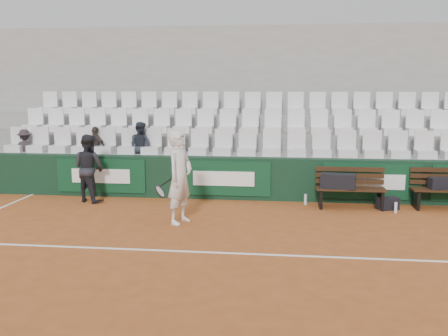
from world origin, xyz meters
TOP-DOWN VIEW (x-y plane):
  - ground at (0.00, 0.00)m, footprint 80.00×80.00m
  - court_baseline at (0.00, 0.00)m, footprint 18.00×0.06m
  - back_barrier at (0.07, 3.99)m, footprint 18.00×0.34m
  - grandstand_tier_front at (0.00, 4.62)m, footprint 18.00×0.95m
  - grandstand_tier_mid at (0.00, 5.58)m, footprint 18.00×0.95m
  - grandstand_tier_back at (0.00, 6.53)m, footprint 18.00×0.95m
  - grandstand_rear_wall at (0.00, 7.15)m, footprint 18.00×0.30m
  - seat_row_front at (0.00, 4.45)m, footprint 11.90×0.44m
  - seat_row_mid at (0.00, 5.40)m, footprint 11.90×0.44m
  - seat_row_back at (0.00, 6.35)m, footprint 11.90×0.44m
  - bench_left at (2.67, 3.38)m, footprint 1.50×0.56m
  - bench_right at (4.76, 3.51)m, footprint 1.50×0.56m
  - sports_bag_left at (2.39, 3.33)m, footprint 0.79×0.45m
  - sports_bag_right at (4.63, 3.54)m, footprint 0.57×0.35m
  - sports_bag_ground at (3.47, 3.34)m, footprint 0.51×0.42m
  - water_bottle_near at (1.71, 3.57)m, footprint 0.07×0.07m
  - water_bottle_far at (3.58, 3.04)m, footprint 0.06×0.06m
  - tennis_player at (-0.81, 1.72)m, footprint 0.82×0.78m
  - ball_kid at (-3.29, 3.33)m, footprint 0.94×0.86m
  - spectator_a at (-5.47, 4.50)m, footprint 0.71×0.49m
  - spectator_b at (-3.56, 4.50)m, footprint 0.70×0.49m
  - spectator_c at (-2.39, 4.50)m, footprint 0.73×0.66m

SIDE VIEW (x-z plane):
  - ground at x=0.00m, z-range 0.00..0.00m
  - court_baseline at x=0.00m, z-range 0.00..0.01m
  - water_bottle_far at x=3.58m, z-range 0.00..0.23m
  - water_bottle_near at x=1.71m, z-range 0.00..0.24m
  - sports_bag_ground at x=3.47m, z-range 0.00..0.27m
  - bench_left at x=2.67m, z-range 0.00..0.45m
  - bench_right at x=4.76m, z-range 0.00..0.45m
  - grandstand_tier_front at x=0.00m, z-range 0.00..1.00m
  - back_barrier at x=0.07m, z-range 0.00..1.00m
  - sports_bag_right at x=4.63m, z-range 0.45..0.69m
  - sports_bag_left at x=2.39m, z-range 0.45..0.77m
  - grandstand_tier_mid at x=0.00m, z-range 0.00..1.45m
  - ball_kid at x=-3.29m, z-range 0.00..1.58m
  - tennis_player at x=-0.81m, z-range 0.00..1.82m
  - grandstand_tier_back at x=0.00m, z-range 0.00..1.90m
  - seat_row_front at x=0.00m, z-range 1.00..1.63m
  - spectator_a at x=-5.47m, z-range 1.00..2.02m
  - spectator_b at x=-3.56m, z-range 1.00..2.11m
  - spectator_c at x=-2.39m, z-range 1.00..2.24m
  - seat_row_mid at x=0.00m, z-range 1.45..2.08m
  - grandstand_rear_wall at x=0.00m, z-range 0.00..4.40m
  - seat_row_back at x=0.00m, z-range 1.90..2.53m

